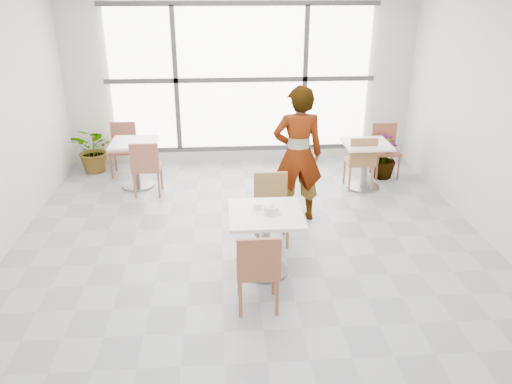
{
  "coord_description": "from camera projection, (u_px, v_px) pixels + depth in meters",
  "views": [
    {
      "loc": [
        -0.34,
        -5.15,
        3.08
      ],
      "look_at": [
        0.0,
        -0.3,
        1.0
      ],
      "focal_mm": 35.06,
      "sensor_mm": 36.0,
      "label": 1
    }
  ],
  "objects": [
    {
      "name": "coffee_cup",
      "position": [
        257.0,
        206.0,
        5.48
      ],
      "size": [
        0.16,
        0.13,
        0.07
      ],
      "color": "white",
      "rests_on": "main_table"
    },
    {
      "name": "bg_chair_left_far",
      "position": [
        123.0,
        145.0,
        8.43
      ],
      "size": [
        0.42,
        0.42,
        0.87
      ],
      "color": "#95533E",
      "rests_on": "ground"
    },
    {
      "name": "bg_chair_right_near",
      "position": [
        361.0,
        159.0,
        7.76
      ],
      "size": [
        0.42,
        0.42,
        0.87
      ],
      "rotation": [
        0.0,
        0.0,
        3.14
      ],
      "color": "#A26C42",
      "rests_on": "ground"
    },
    {
      "name": "main_table",
      "position": [
        266.0,
        231.0,
        5.5
      ],
      "size": [
        0.8,
        0.8,
        0.75
      ],
      "color": "white",
      "rests_on": "ground"
    },
    {
      "name": "chair_near",
      "position": [
        258.0,
        267.0,
        4.85
      ],
      "size": [
        0.42,
        0.42,
        0.87
      ],
      "rotation": [
        0.0,
        0.0,
        3.14
      ],
      "color": "#9D5A3C",
      "rests_on": "ground"
    },
    {
      "name": "plant_left",
      "position": [
        95.0,
        149.0,
        8.53
      ],
      "size": [
        0.91,
        0.86,
        0.8
      ],
      "primitive_type": "imported",
      "rotation": [
        0.0,
        0.0,
        -0.43
      ],
      "color": "#507239",
      "rests_on": "ground"
    },
    {
      "name": "bg_chair_right_far",
      "position": [
        385.0,
        146.0,
        8.36
      ],
      "size": [
        0.42,
        0.42,
        0.87
      ],
      "color": "brown",
      "rests_on": "ground"
    },
    {
      "name": "wall_back",
      "position": [
        241.0,
        79.0,
        8.58
      ],
      "size": [
        6.0,
        0.0,
        6.0
      ],
      "primitive_type": "plane",
      "rotation": [
        1.57,
        0.0,
        0.0
      ],
      "color": "silver",
      "rests_on": "ground"
    },
    {
      "name": "wall_front",
      "position": [
        307.0,
        375.0,
        2.16
      ],
      "size": [
        6.0,
        0.0,
        6.0
      ],
      "primitive_type": "plane",
      "rotation": [
        -1.57,
        0.0,
        0.0
      ],
      "color": "silver",
      "rests_on": "ground"
    },
    {
      "name": "plant_right",
      "position": [
        384.0,
        157.0,
        8.28
      ],
      "size": [
        0.54,
        0.54,
        0.73
      ],
      "primitive_type": "imported",
      "rotation": [
        0.0,
        0.0,
        0.4
      ],
      "color": "#4A7738",
      "rests_on": "ground"
    },
    {
      "name": "bg_chair_left_near",
      "position": [
        146.0,
        165.0,
        7.52
      ],
      "size": [
        0.42,
        0.42,
        0.87
      ],
      "rotation": [
        0.0,
        0.0,
        3.14
      ],
      "color": "#9F5C45",
      "rests_on": "ground"
    },
    {
      "name": "bg_table_left",
      "position": [
        135.0,
        157.0,
        7.88
      ],
      "size": [
        0.7,
        0.7,
        0.75
      ],
      "color": "white",
      "rests_on": "ground"
    },
    {
      "name": "window",
      "position": [
        241.0,
        79.0,
        8.52
      ],
      "size": [
        4.6,
        0.07,
        2.52
      ],
      "color": "white",
      "rests_on": "ground"
    },
    {
      "name": "person",
      "position": [
        298.0,
        155.0,
        6.64
      ],
      "size": [
        0.68,
        0.45,
        1.85
      ],
      "primitive_type": "imported",
      "rotation": [
        0.0,
        0.0,
        3.16
      ],
      "color": "black",
      "rests_on": "ground"
    },
    {
      "name": "floor",
      "position": [
        254.0,
        259.0,
        5.96
      ],
      "size": [
        7.0,
        7.0,
        0.0
      ],
      "primitive_type": "plane",
      "color": "#9E9EA5",
      "rests_on": "ground"
    },
    {
      "name": "bg_table_right",
      "position": [
        365.0,
        159.0,
        7.82
      ],
      "size": [
        0.7,
        0.7,
        0.75
      ],
      "color": "white",
      "rests_on": "ground"
    },
    {
      "name": "oatmeal_bowl",
      "position": [
        272.0,
        209.0,
        5.38
      ],
      "size": [
        0.21,
        0.21,
        0.09
      ],
      "color": "silver",
      "rests_on": "main_table"
    },
    {
      "name": "chair_far",
      "position": [
        271.0,
        203.0,
        6.24
      ],
      "size": [
        0.42,
        0.42,
        0.87
      ],
      "color": "olive",
      "rests_on": "ground"
    }
  ]
}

